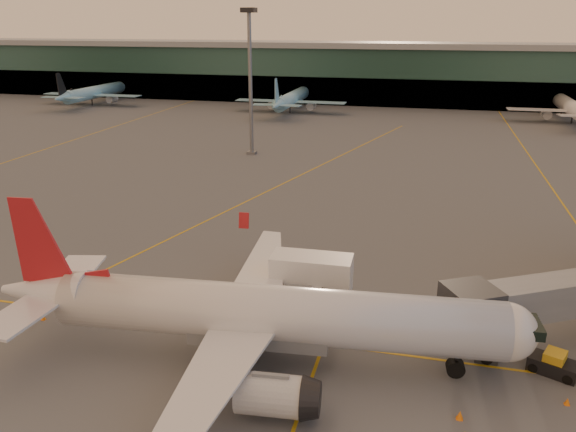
# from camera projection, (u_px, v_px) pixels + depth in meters

# --- Properties ---
(ground) EXTENTS (600.00, 600.00, 0.00)m
(ground) POSITION_uv_depth(u_px,v_px,m) (240.00, 372.00, 39.42)
(ground) COLOR #4C4F54
(ground) RESTS_ON ground
(taxi_markings) EXTENTS (100.12, 173.00, 0.01)m
(taxi_markings) POSITION_uv_depth(u_px,v_px,m) (290.00, 190.00, 81.87)
(taxi_markings) COLOR gold
(taxi_markings) RESTS_ON ground
(terminal) EXTENTS (400.00, 20.00, 17.60)m
(terminal) POSITION_uv_depth(u_px,v_px,m) (392.00, 73.00, 166.49)
(terminal) COLOR #19382D
(terminal) RESTS_ON ground
(mast_west_near) EXTENTS (2.40, 2.40, 25.60)m
(mast_west_near) POSITION_uv_depth(u_px,v_px,m) (250.00, 72.00, 99.62)
(mast_west_near) COLOR slate
(mast_west_near) RESTS_ON ground
(distant_aircraft_row) EXTENTS (225.00, 34.00, 13.00)m
(distant_aircraft_row) POSITION_uv_depth(u_px,v_px,m) (194.00, 108.00, 159.88)
(distant_aircraft_row) COLOR #81BED9
(distant_aircraft_row) RESTS_ON ground
(main_airplane) EXTENTS (38.53, 34.77, 11.62)m
(main_airplane) POSITION_uv_depth(u_px,v_px,m) (257.00, 315.00, 39.51)
(main_airplane) COLOR silver
(main_airplane) RESTS_ON ground
(catering_truck) EXTENTS (6.72, 3.16, 5.15)m
(catering_truck) POSITION_uv_depth(u_px,v_px,m) (312.00, 281.00, 46.63)
(catering_truck) COLOR red
(catering_truck) RESTS_ON ground
(pushback_tug) EXTENTS (3.62, 2.85, 1.65)m
(pushback_tug) POSITION_uv_depth(u_px,v_px,m) (554.00, 365.00, 39.17)
(pushback_tug) COLOR black
(pushback_tug) RESTS_ON ground
(cone_nose) EXTENTS (0.39, 0.39, 0.49)m
(cone_nose) POSITION_uv_depth(u_px,v_px,m) (567.00, 401.00, 36.04)
(cone_nose) COLOR orange
(cone_nose) RESTS_ON ground
(cone_tail) EXTENTS (0.39, 0.39, 0.49)m
(cone_tail) POSITION_uv_depth(u_px,v_px,m) (43.00, 317.00, 46.33)
(cone_tail) COLOR orange
(cone_tail) RESTS_ON ground
(cone_wing_left) EXTENTS (0.43, 0.43, 0.54)m
(cone_wing_left) POSITION_uv_depth(u_px,v_px,m) (291.00, 262.00, 56.98)
(cone_wing_left) COLOR orange
(cone_wing_left) RESTS_ON ground
(cone_fwd) EXTENTS (0.46, 0.46, 0.59)m
(cone_fwd) POSITION_uv_depth(u_px,v_px,m) (460.00, 415.00, 34.71)
(cone_fwd) COLOR orange
(cone_fwd) RESTS_ON ground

